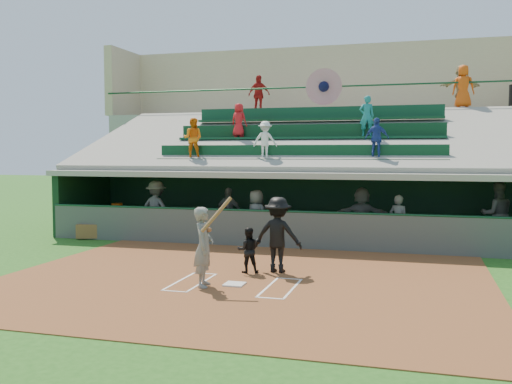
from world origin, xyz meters
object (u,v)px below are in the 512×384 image
(home_plate, at_px, (234,284))
(white_table, at_px, (115,223))
(catcher, at_px, (248,250))
(batter_at_plate, at_px, (204,246))
(water_cooler, at_px, (117,209))

(home_plate, xyz_separation_m, white_table, (-6.64, 6.55, 0.32))
(home_plate, xyz_separation_m, catcher, (-0.08, 1.29, 0.53))
(home_plate, height_order, catcher, catcher)
(batter_at_plate, bearing_deg, white_table, 131.41)
(home_plate, height_order, water_cooler, water_cooler)
(home_plate, relative_size, water_cooler, 1.09)
(home_plate, relative_size, white_table, 0.60)
(catcher, bearing_deg, home_plate, 73.60)
(home_plate, height_order, batter_at_plate, batter_at_plate)
(white_table, bearing_deg, batter_at_plate, -36.32)
(white_table, xyz_separation_m, water_cooler, (0.04, 0.08, 0.51))
(home_plate, xyz_separation_m, batter_at_plate, (-0.58, -0.31, 0.85))
(water_cooler, bearing_deg, home_plate, -45.14)
(batter_at_plate, distance_m, white_table, 9.16)
(home_plate, xyz_separation_m, water_cooler, (-6.59, 6.62, 0.83))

